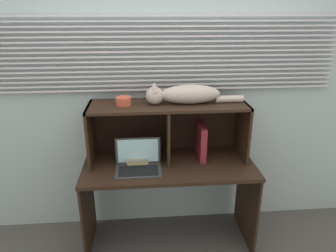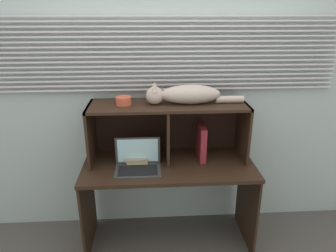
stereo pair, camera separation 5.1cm
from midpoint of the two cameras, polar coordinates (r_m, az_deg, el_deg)
name	(u,v)px [view 2 (the right image)]	position (r m, az deg, el deg)	size (l,w,h in m)	color
back_panel_with_blinds	(166,91)	(2.65, 0.23, 6.41)	(4.40, 0.08, 2.50)	#A9B8B5
desk	(169,180)	(2.59, 0.72, -9.84)	(1.36, 0.60, 0.75)	black
hutch_shelf_unit	(168,120)	(2.51, 0.51, 1.11)	(1.24, 0.37, 0.47)	black
cat	(185,95)	(2.43, 3.68, 5.72)	(0.76, 0.16, 0.17)	#BDA79A
laptop	(138,163)	(2.44, -4.90, -6.68)	(0.35, 0.23, 0.23)	#353535
binder_upright	(201,141)	(2.58, 6.62, -2.79)	(0.05, 0.25, 0.29)	maroon
book_stack	(137,156)	(2.59, -5.02, -5.47)	(0.18, 0.27, 0.05)	brown
small_basket	(124,101)	(2.43, -7.48, 4.56)	(0.12, 0.12, 0.06)	#C25036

